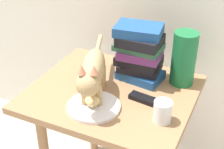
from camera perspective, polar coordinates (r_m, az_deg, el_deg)
side_table at (r=1.49m, az=0.00°, el=-5.87°), size 0.69×0.60×0.61m
plate at (r=1.33m, az=-3.14°, el=-5.50°), size 0.21×0.21×0.01m
bread_roll at (r=1.31m, az=-3.39°, el=-4.27°), size 0.10×0.10×0.05m
cat at (r=1.31m, az=-3.32°, el=0.55°), size 0.21×0.45×0.23m
book_stack at (r=1.46m, az=4.72°, el=3.72°), size 0.23×0.16×0.26m
green_vase at (r=1.46m, az=12.17°, el=2.68°), size 0.10×0.10×0.24m
candle_jar at (r=1.26m, az=8.62°, el=-6.44°), size 0.07×0.07×0.08m
tv_remote at (r=1.36m, az=5.96°, el=-4.33°), size 0.15×0.06×0.02m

